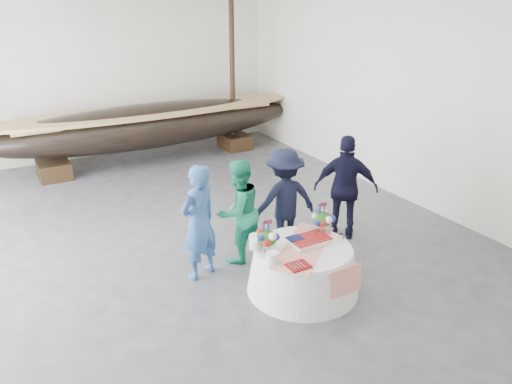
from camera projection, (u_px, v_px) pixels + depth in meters
floor at (181, 247)px, 8.71m from camera, size 10.00×12.00×0.01m
wall_back at (88, 71)px, 12.69m from camera, size 10.00×0.02×4.50m
wall_right at (404, 91)px, 10.15m from camera, size 0.02×12.00×4.50m
pavilion_structure at (147, 1)px, 7.86m from camera, size 9.80×11.76×4.50m
longboat_display at (150, 125)px, 12.69m from camera, size 8.09×1.62×1.52m
banquet_table at (303, 269)px, 7.34m from camera, size 1.65×1.65×0.71m
tabletop_items at (295, 234)px, 7.27m from camera, size 1.52×1.41×0.40m
guest_woman_blue at (199, 222)px, 7.52m from camera, size 0.78×0.65×1.83m
guest_woman_teal at (238, 211)px, 8.01m from camera, size 0.98×0.85×1.74m
guest_man_left at (284, 200)px, 8.37m from camera, size 1.22×0.79×1.79m
guest_man_right at (346, 188)px, 8.73m from camera, size 1.16×1.06×1.90m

